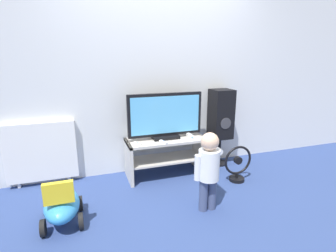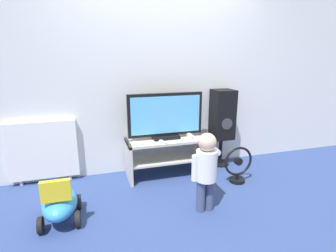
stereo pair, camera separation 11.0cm
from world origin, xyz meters
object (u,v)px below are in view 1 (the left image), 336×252
object	(u,v)px
speaker_tower	(221,116)
ride_on_toy	(62,205)
remote_secondary	(164,142)
floor_fan	(238,165)
game_console	(190,136)
remote_primary	(137,144)
radiator	(41,152)
television	(165,117)
child	(209,165)

from	to	relation	value
speaker_tower	ride_on_toy	bearing A→B (deg)	-159.51
remote_secondary	floor_fan	size ratio (longest dim) A/B	0.30
game_console	speaker_tower	distance (m)	0.59
remote_secondary	speaker_tower	xyz separation A→B (m)	(0.90, 0.25, 0.20)
remote_primary	floor_fan	bearing A→B (deg)	-16.39
radiator	remote_secondary	bearing A→B (deg)	-15.10
remote_secondary	remote_primary	bearing A→B (deg)	171.67
remote_primary	speaker_tower	distance (m)	1.24
speaker_tower	radiator	distance (m)	2.30
speaker_tower	ride_on_toy	distance (m)	2.24
speaker_tower	floor_fan	distance (m)	0.74
game_console	ride_on_toy	distance (m)	1.65
floor_fan	speaker_tower	bearing A→B (deg)	84.39
floor_fan	radiator	size ratio (longest dim) A/B	0.57
television	radiator	world-z (taller)	television
floor_fan	remote_primary	bearing A→B (deg)	163.61
remote_primary	radiator	size ratio (longest dim) A/B	0.17
remote_secondary	speaker_tower	bearing A→B (deg)	15.71
remote_primary	remote_secondary	size ratio (longest dim) A/B	0.99
speaker_tower	radiator	bearing A→B (deg)	177.05
television	speaker_tower	distance (m)	0.83
remote_primary	child	bearing A→B (deg)	-55.79
ride_on_toy	remote_primary	bearing A→B (deg)	33.74
remote_primary	ride_on_toy	distance (m)	1.04
television	remote_primary	distance (m)	0.48
television	child	xyz separation A→B (m)	(0.14, -0.90, -0.30)
television	remote_secondary	bearing A→B (deg)	-114.61
game_console	radiator	distance (m)	1.78
remote_secondary	floor_fan	world-z (taller)	remote_secondary
speaker_tower	radiator	size ratio (longest dim) A/B	1.35
remote_primary	radiator	distance (m)	1.12
game_console	speaker_tower	size ratio (longest dim) A/B	0.15
ride_on_toy	radiator	bearing A→B (deg)	105.43
remote_primary	speaker_tower	xyz separation A→B (m)	(1.21, 0.21, 0.20)
television	radiator	bearing A→B (deg)	172.04
remote_primary	ride_on_toy	world-z (taller)	remote_primary
remote_primary	radiator	xyz separation A→B (m)	(-1.07, 0.33, -0.09)
game_console	remote_secondary	distance (m)	0.38
speaker_tower	ride_on_toy	xyz separation A→B (m)	(-2.04, -0.76, -0.52)
television	speaker_tower	world-z (taller)	speaker_tower
television	speaker_tower	bearing A→B (deg)	5.93
television	ride_on_toy	size ratio (longest dim) A/B	1.69
game_console	remote_secondary	xyz separation A→B (m)	(-0.37, -0.08, -0.01)
remote_primary	remote_secondary	xyz separation A→B (m)	(0.31, -0.05, 0.00)
radiator	television	bearing A→B (deg)	-7.96
child	ride_on_toy	distance (m)	1.40
television	game_console	xyz separation A→B (m)	(0.30, -0.09, -0.25)
remote_primary	speaker_tower	size ratio (longest dim) A/B	0.12
remote_secondary	radiator	world-z (taller)	radiator
remote_secondary	ride_on_toy	size ratio (longest dim) A/B	0.24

